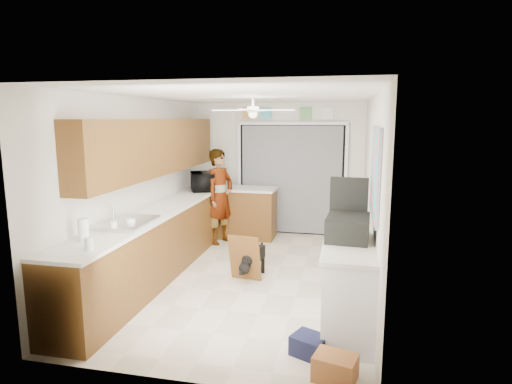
{
  "coord_description": "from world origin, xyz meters",
  "views": [
    {
      "loc": [
        1.29,
        -5.61,
        2.21
      ],
      "look_at": [
        0.0,
        0.4,
        1.15
      ],
      "focal_mm": 30.0,
      "sensor_mm": 36.0,
      "label": 1
    }
  ],
  "objects_px": {
    "cup": "(130,222)",
    "navy_crate": "(309,345)",
    "microwave": "(203,181)",
    "suitcase": "(348,228)",
    "man": "(220,197)",
    "dog": "(254,260)",
    "cardboard_box": "(335,368)",
    "paper_towel_roll": "(83,230)"
  },
  "relations": [
    {
      "from": "man",
      "to": "cardboard_box",
      "type": "bearing_deg",
      "value": -126.98
    },
    {
      "from": "cup",
      "to": "suitcase",
      "type": "distance_m",
      "value": 2.55
    },
    {
      "from": "man",
      "to": "microwave",
      "type": "bearing_deg",
      "value": 110.69
    },
    {
      "from": "paper_towel_roll",
      "to": "microwave",
      "type": "bearing_deg",
      "value": 87.2
    },
    {
      "from": "suitcase",
      "to": "man",
      "type": "distance_m",
      "value": 3.45
    },
    {
      "from": "paper_towel_roll",
      "to": "dog",
      "type": "bearing_deg",
      "value": 51.78
    },
    {
      "from": "cup",
      "to": "navy_crate",
      "type": "xyz_separation_m",
      "value": [
        2.22,
        -0.8,
        -0.89
      ]
    },
    {
      "from": "suitcase",
      "to": "cardboard_box",
      "type": "relative_size",
      "value": 1.65
    },
    {
      "from": "suitcase",
      "to": "man",
      "type": "xyz_separation_m",
      "value": [
        -2.22,
        2.64,
        -0.22
      ]
    },
    {
      "from": "cup",
      "to": "man",
      "type": "bearing_deg",
      "value": 82.91
    },
    {
      "from": "paper_towel_roll",
      "to": "suitcase",
      "type": "distance_m",
      "value": 2.79
    },
    {
      "from": "cup",
      "to": "paper_towel_roll",
      "type": "xyz_separation_m",
      "value": [
        -0.16,
        -0.69,
        0.08
      ]
    },
    {
      "from": "suitcase",
      "to": "cardboard_box",
      "type": "bearing_deg",
      "value": -89.94
    },
    {
      "from": "microwave",
      "to": "man",
      "type": "xyz_separation_m",
      "value": [
        0.32,
        -0.01,
        -0.26
      ]
    },
    {
      "from": "microwave",
      "to": "cup",
      "type": "bearing_deg",
      "value": 155.67
    },
    {
      "from": "paper_towel_roll",
      "to": "cardboard_box",
      "type": "xyz_separation_m",
      "value": [
        2.64,
        -0.45,
        -0.95
      ]
    },
    {
      "from": "cardboard_box",
      "to": "man",
      "type": "relative_size",
      "value": 0.21
    },
    {
      "from": "cup",
      "to": "dog",
      "type": "relative_size",
      "value": 0.19
    },
    {
      "from": "dog",
      "to": "suitcase",
      "type": "bearing_deg",
      "value": -29.74
    },
    {
      "from": "suitcase",
      "to": "dog",
      "type": "relative_size",
      "value": 1.01
    },
    {
      "from": "microwave",
      "to": "suitcase",
      "type": "bearing_deg",
      "value": -160.49
    },
    {
      "from": "man",
      "to": "dog",
      "type": "relative_size",
      "value": 2.91
    },
    {
      "from": "microwave",
      "to": "cardboard_box",
      "type": "distance_m",
      "value": 4.61
    },
    {
      "from": "suitcase",
      "to": "navy_crate",
      "type": "xyz_separation_m",
      "value": [
        -0.32,
        -0.77,
        -0.97
      ]
    },
    {
      "from": "cardboard_box",
      "to": "navy_crate",
      "type": "height_order",
      "value": "cardboard_box"
    },
    {
      "from": "navy_crate",
      "to": "microwave",
      "type": "bearing_deg",
      "value": 123.04
    },
    {
      "from": "microwave",
      "to": "man",
      "type": "height_order",
      "value": "man"
    },
    {
      "from": "suitcase",
      "to": "navy_crate",
      "type": "height_order",
      "value": "suitcase"
    },
    {
      "from": "paper_towel_roll",
      "to": "cardboard_box",
      "type": "relative_size",
      "value": 0.68
    },
    {
      "from": "cup",
      "to": "suitcase",
      "type": "bearing_deg",
      "value": -0.67
    },
    {
      "from": "cardboard_box",
      "to": "dog",
      "type": "distance_m",
      "value": 2.57
    },
    {
      "from": "cardboard_box",
      "to": "cup",
      "type": "bearing_deg",
      "value": 155.23
    },
    {
      "from": "navy_crate",
      "to": "dog",
      "type": "xyz_separation_m",
      "value": [
        -0.95,
        1.92,
        0.13
      ]
    },
    {
      "from": "paper_towel_roll",
      "to": "cardboard_box",
      "type": "height_order",
      "value": "paper_towel_roll"
    },
    {
      "from": "cup",
      "to": "cardboard_box",
      "type": "height_order",
      "value": "cup"
    },
    {
      "from": "navy_crate",
      "to": "man",
      "type": "distance_m",
      "value": 3.97
    },
    {
      "from": "man",
      "to": "suitcase",
      "type": "bearing_deg",
      "value": -116.73
    },
    {
      "from": "man",
      "to": "navy_crate",
      "type": "bearing_deg",
      "value": -127.64
    },
    {
      "from": "suitcase",
      "to": "microwave",
      "type": "bearing_deg",
      "value": 137.46
    },
    {
      "from": "paper_towel_roll",
      "to": "dog",
      "type": "relative_size",
      "value": 0.41
    },
    {
      "from": "paper_towel_roll",
      "to": "dog",
      "type": "xyz_separation_m",
      "value": [
        1.43,
        1.82,
        -0.83
      ]
    },
    {
      "from": "paper_towel_roll",
      "to": "navy_crate",
      "type": "bearing_deg",
      "value": -2.43
    }
  ]
}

